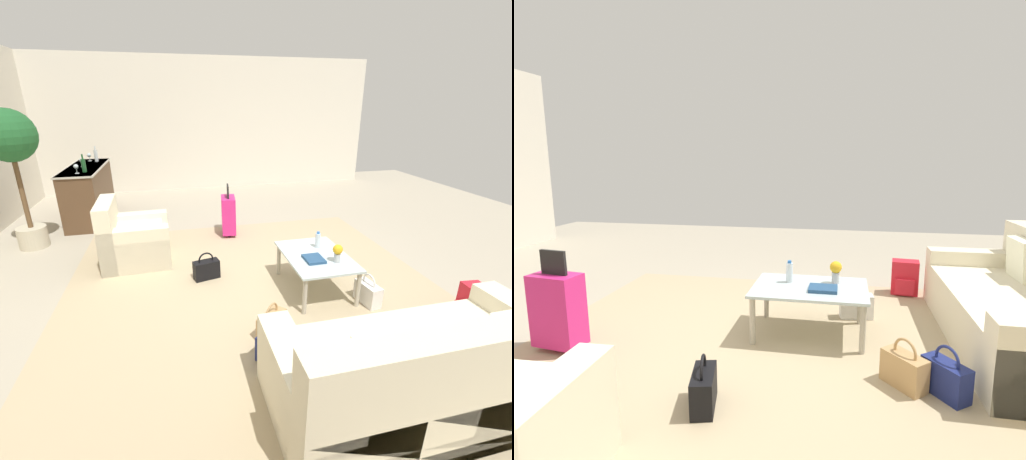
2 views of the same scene
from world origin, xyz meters
TOP-DOWN VIEW (x-y plane):
  - ground_plane at (0.00, 0.00)m, footprint 12.00×12.00m
  - wall_right at (5.06, 0.00)m, footprint 0.12×8.00m
  - area_rug at (-0.60, 0.20)m, footprint 5.20×4.40m
  - couch at (-2.20, -0.60)m, footprint 1.00×2.20m
  - armchair at (0.90, 1.67)m, footprint 0.89×0.91m
  - coffee_table at (-0.40, -0.50)m, footprint 1.01×0.71m
  - water_bottle at (-0.20, -0.60)m, footprint 0.06×0.06m
  - coffee_table_book at (-0.52, -0.42)m, footprint 0.25×0.21m
  - flower_vase at (-0.62, -0.65)m, footprint 0.11×0.11m
  - bar_console at (3.10, 2.60)m, footprint 1.90×0.61m
  - wine_glass_leftmost at (2.45, 2.58)m, footprint 0.08×0.08m
  - wine_glass_left_of_centre at (3.10, 2.63)m, footprint 0.08×0.08m
  - wine_glass_right_of_centre at (3.75, 2.63)m, footprint 0.08×0.08m
  - wine_bottle_green at (2.55, 2.49)m, footprint 0.07×0.07m
  - wine_bottle_clear at (3.65, 2.49)m, footprint 0.07×0.07m
  - suitcase_magenta at (1.60, 0.20)m, footprint 0.42×0.26m
  - handbag_tan at (-1.12, 0.24)m, footprint 0.32×0.33m
  - handbag_white at (-0.83, -0.95)m, footprint 0.34×0.18m
  - handbag_navy at (-1.38, 0.30)m, footprint 0.30×0.34m
  - handbag_black at (0.16, 0.72)m, footprint 0.21×0.34m
  - backpack_red at (-1.40, -1.79)m, footprint 0.32×0.28m
  - potted_ficus at (1.80, 3.20)m, footprint 0.73×0.73m

SIDE VIEW (x-z plane):
  - ground_plane at x=0.00m, z-range 0.00..0.00m
  - area_rug at x=-0.60m, z-range 0.00..0.01m
  - handbag_tan at x=-1.12m, z-range -0.05..0.31m
  - handbag_white at x=-0.83m, z-range -0.05..0.31m
  - handbag_navy at x=-1.38m, z-range -0.05..0.31m
  - handbag_black at x=0.16m, z-range -0.05..0.31m
  - backpack_red at x=-1.40m, z-range -0.01..0.39m
  - armchair at x=0.90m, z-range -0.14..0.75m
  - couch at x=-2.20m, z-range -0.16..0.77m
  - suitcase_magenta at x=1.60m, z-range -0.07..0.78m
  - coffee_table at x=-0.40m, z-range 0.17..0.61m
  - coffee_table_book at x=-0.52m, z-range 0.45..0.48m
  - bar_console at x=3.10m, z-range 0.02..1.00m
  - water_bottle at x=-0.20m, z-range 0.44..0.64m
  - flower_vase at x=-0.62m, z-range 0.47..0.67m
  - wine_glass_leftmost at x=2.45m, z-range 1.02..1.17m
  - wine_glass_left_of_centre at x=3.10m, z-range 1.02..1.17m
  - wine_glass_right_of_centre at x=3.75m, z-range 1.02..1.17m
  - wine_bottle_green at x=2.55m, z-range 0.95..1.25m
  - wine_bottle_clear at x=3.65m, z-range 0.95..1.25m
  - potted_ficus at x=1.80m, z-range 0.46..2.49m
  - wall_right at x=5.06m, z-range 0.00..3.10m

